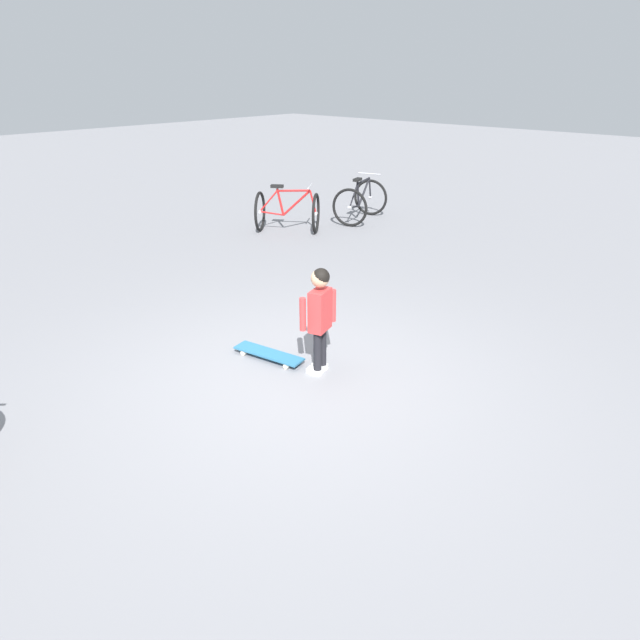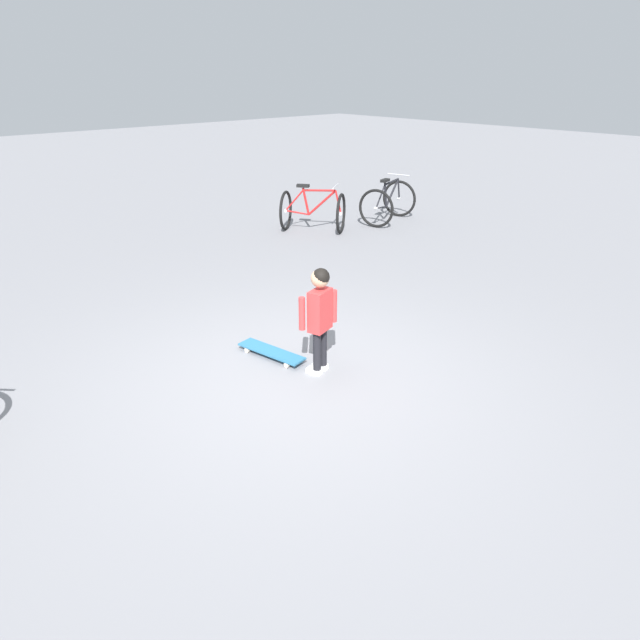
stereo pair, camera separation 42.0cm
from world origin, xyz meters
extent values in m
plane|color=gray|center=(0.00, 0.00, 0.00)|extent=(50.00, 50.00, 0.00)
cylinder|color=black|center=(-0.25, 0.02, 0.24)|extent=(0.08, 0.08, 0.42)
cube|color=white|center=(-0.24, -0.01, 0.03)|extent=(0.12, 0.17, 0.05)
cylinder|color=black|center=(-0.35, -0.01, 0.24)|extent=(0.08, 0.08, 0.42)
cube|color=white|center=(-0.34, -0.04, 0.03)|extent=(0.12, 0.17, 0.05)
cube|color=#D13838|center=(-0.30, 0.01, 0.65)|extent=(0.27, 0.20, 0.40)
cylinder|color=#D13838|center=(-0.12, -0.05, 0.65)|extent=(0.06, 0.06, 0.32)
cylinder|color=#D13838|center=(-0.47, 0.02, 0.65)|extent=(0.06, 0.06, 0.32)
sphere|color=tan|center=(-0.30, 0.01, 0.96)|extent=(0.17, 0.17, 0.17)
sphere|color=black|center=(-0.30, 0.01, 0.98)|extent=(0.16, 0.16, 0.16)
cube|color=teal|center=(-0.14, -0.55, 0.07)|extent=(0.32, 0.79, 0.02)
cube|color=#B7B7BC|center=(-0.09, -0.82, 0.05)|extent=(0.11, 0.05, 0.02)
cube|color=#B7B7BC|center=(-0.18, -0.29, 0.05)|extent=(0.11, 0.05, 0.02)
cylinder|color=beige|center=(-0.01, -0.80, 0.03)|extent=(0.04, 0.06, 0.06)
cylinder|color=beige|center=(-0.16, -0.83, 0.03)|extent=(0.04, 0.06, 0.06)
cylinder|color=beige|center=(-0.11, -0.28, 0.03)|extent=(0.04, 0.06, 0.06)
cylinder|color=beige|center=(-0.26, -0.30, 0.03)|extent=(0.04, 0.06, 0.06)
torus|color=black|center=(-4.01, -3.49, 0.36)|extent=(0.61, 0.44, 0.71)
torus|color=black|center=(-3.43, -4.33, 0.36)|extent=(0.61, 0.44, 0.71)
cylinder|color=#B7B7BC|center=(-4.01, -3.49, 0.36)|extent=(0.08, 0.08, 0.06)
cylinder|color=#B7B7BC|center=(-3.43, -4.33, 0.36)|extent=(0.08, 0.08, 0.06)
cylinder|color=red|center=(-3.82, -3.78, 0.53)|extent=(0.33, 0.45, 0.48)
cylinder|color=red|center=(-3.79, -3.82, 0.75)|extent=(0.37, 0.51, 0.06)
cylinder|color=red|center=(-3.65, -4.02, 0.54)|extent=(0.11, 0.14, 0.48)
cylinder|color=red|center=(-3.56, -4.15, 0.33)|extent=(0.27, 0.37, 0.08)
cylinder|color=red|center=(-3.53, -4.20, 0.55)|extent=(0.22, 0.30, 0.40)
cylinder|color=red|center=(-3.99, -3.53, 0.56)|extent=(0.10, 0.13, 0.41)
cube|color=black|center=(-3.62, -4.06, 0.82)|extent=(0.21, 0.24, 0.05)
cylinder|color=#B7B7BC|center=(-3.96, -3.57, 0.84)|extent=(0.39, 0.28, 0.02)
torus|color=black|center=(-5.75, -3.61, 0.36)|extent=(0.24, 0.70, 0.71)
torus|color=black|center=(-4.77, -3.33, 0.36)|extent=(0.24, 0.70, 0.71)
cylinder|color=#B7B7BC|center=(-5.75, -3.61, 0.36)|extent=(0.07, 0.07, 0.06)
cylinder|color=#B7B7BC|center=(-4.77, -3.33, 0.36)|extent=(0.07, 0.07, 0.06)
cylinder|color=black|center=(-5.42, -3.52, 0.53)|extent=(0.51, 0.18, 0.48)
cylinder|color=black|center=(-5.37, -3.50, 0.75)|extent=(0.58, 0.19, 0.06)
cylinder|color=black|center=(-5.13, -3.44, 0.54)|extent=(0.14, 0.08, 0.48)
cylinder|color=black|center=(-4.98, -3.39, 0.33)|extent=(0.42, 0.14, 0.08)
cylinder|color=black|center=(-4.93, -3.38, 0.55)|extent=(0.35, 0.12, 0.40)
cylinder|color=black|center=(-5.70, -3.60, 0.56)|extent=(0.13, 0.07, 0.41)
cube|color=black|center=(-5.09, -3.42, 0.82)|extent=(0.24, 0.16, 0.05)
cylinder|color=#B7B7BC|center=(-5.65, -3.58, 0.84)|extent=(0.15, 0.45, 0.02)
camera|label=1|loc=(3.25, 3.25, 2.70)|focal=31.58mm
camera|label=2|loc=(2.95, 3.55, 2.70)|focal=31.58mm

